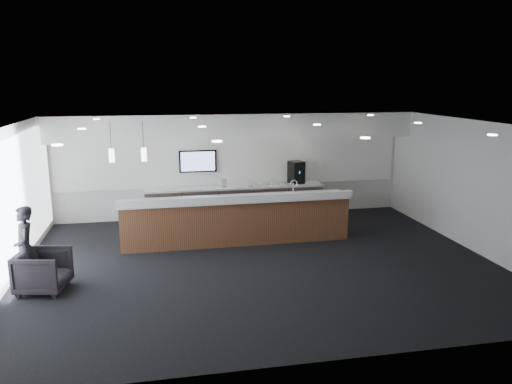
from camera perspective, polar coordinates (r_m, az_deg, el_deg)
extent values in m
plane|color=black|center=(10.95, 0.52, -8.08)|extent=(10.00, 10.00, 0.00)
cube|color=black|center=(10.28, 0.56, 7.76)|extent=(10.00, 8.00, 0.02)
cube|color=silver|center=(14.38, -2.70, 3.12)|extent=(10.00, 0.02, 3.00)
cube|color=silver|center=(10.71, -26.67, -1.54)|extent=(0.02, 8.00, 3.00)
cube|color=silver|center=(12.51, 23.59, 0.63)|extent=(0.02, 8.00, 3.00)
cube|color=white|center=(13.79, -2.47, 7.54)|extent=(10.00, 0.90, 0.70)
cube|color=white|center=(14.34, -2.69, 3.50)|extent=(9.80, 0.06, 1.40)
cube|color=white|center=(10.70, -26.46, -1.53)|extent=(0.04, 7.36, 2.55)
cube|color=#9A9EA3|center=(14.25, -2.44, -1.28)|extent=(5.00, 0.60, 0.90)
cube|color=white|center=(14.14, -2.46, 0.59)|extent=(5.06, 0.66, 0.05)
cylinder|color=silver|center=(13.77, -10.49, -1.78)|extent=(0.60, 0.02, 0.02)
cylinder|color=silver|center=(13.81, -6.34, -1.60)|extent=(0.60, 0.02, 0.02)
cylinder|color=silver|center=(13.93, -2.24, -1.41)|extent=(0.60, 0.02, 0.02)
cylinder|color=silver|center=(14.11, 1.77, -1.22)|extent=(0.60, 0.02, 0.02)
cylinder|color=silver|center=(14.36, 5.66, -1.03)|extent=(0.60, 0.02, 0.02)
cube|color=black|center=(14.16, -6.67, 3.52)|extent=(1.05, 0.07, 0.62)
cube|color=blue|center=(14.12, -6.65, 3.49)|extent=(0.95, 0.01, 0.54)
cylinder|color=#FCEDC4|center=(10.96, -12.74, 3.80)|extent=(0.12, 0.12, 0.30)
cylinder|color=#FCEDC4|center=(11.00, -16.39, 3.63)|extent=(0.12, 0.12, 0.30)
cube|color=#4E2C1A|center=(12.17, -2.26, -3.34)|extent=(5.49, 0.82, 1.05)
cube|color=white|center=(12.03, -2.28, -0.80)|extent=(5.57, 0.90, 0.06)
cube|color=white|center=(11.60, -1.94, -0.85)|extent=(5.56, 0.17, 0.18)
cylinder|color=silver|center=(12.40, 4.27, 0.39)|extent=(0.04, 0.04, 0.28)
torus|color=silver|center=(12.31, 4.36, 0.96)|extent=(0.19, 0.03, 0.19)
cube|color=black|center=(14.51, 4.62, 2.27)|extent=(0.46, 0.49, 0.64)
cube|color=silver|center=(14.36, 4.84, 0.89)|extent=(0.23, 0.12, 0.02)
cube|color=white|center=(13.99, -3.70, 1.05)|extent=(0.17, 0.06, 0.24)
cube|color=white|center=(14.06, -0.63, 1.08)|extent=(0.16, 0.04, 0.22)
imported|color=black|center=(10.23, -23.14, -8.30)|extent=(1.02, 1.00, 0.79)
imported|color=black|center=(10.31, -24.87, -5.88)|extent=(0.55, 0.68, 1.61)
imported|color=white|center=(14.28, 2.46, 1.00)|extent=(0.10, 0.10, 0.09)
imported|color=white|center=(14.25, 1.91, 0.98)|extent=(0.14, 0.14, 0.09)
imported|color=white|center=(14.22, 1.36, 0.96)|extent=(0.12, 0.12, 0.09)
imported|color=white|center=(14.19, 0.81, 0.94)|extent=(0.13, 0.13, 0.09)
imported|color=white|center=(14.16, 0.26, 0.91)|extent=(0.14, 0.14, 0.09)
imported|color=white|center=(14.13, -0.30, 0.89)|extent=(0.11, 0.11, 0.09)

